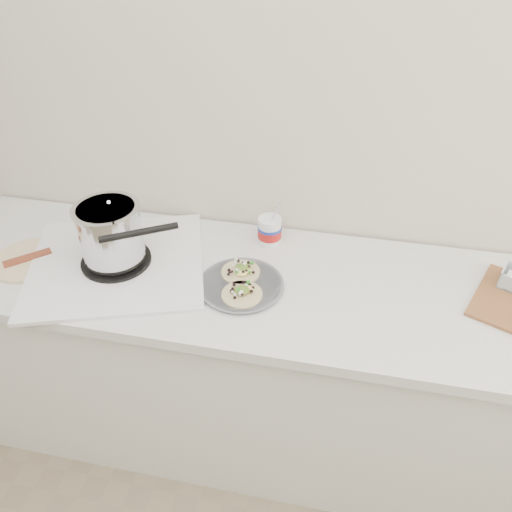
% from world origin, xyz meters
% --- Properties ---
extents(counter, '(2.44, 0.66, 0.90)m').
position_xyz_m(counter, '(0.00, 1.43, 0.45)').
color(counter, silver).
rests_on(counter, ground).
extents(stove, '(0.74, 0.72, 0.29)m').
position_xyz_m(stove, '(-0.53, 1.39, 0.99)').
color(stove, silver).
rests_on(stove, counter).
extents(taco_plate, '(0.29, 0.29, 0.04)m').
position_xyz_m(taco_plate, '(-0.07, 1.37, 0.92)').
color(taco_plate, slate).
rests_on(taco_plate, counter).
extents(tub, '(0.09, 0.09, 0.20)m').
position_xyz_m(tub, '(-0.02, 1.64, 0.96)').
color(tub, white).
rests_on(tub, counter).
extents(bacon_plate, '(0.25, 0.25, 0.02)m').
position_xyz_m(bacon_plate, '(-0.85, 1.35, 0.91)').
color(bacon_plate, '#CBB288').
rests_on(bacon_plate, counter).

